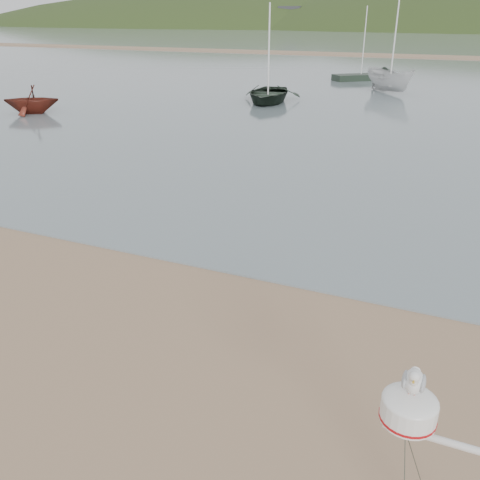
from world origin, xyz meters
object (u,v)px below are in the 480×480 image
at_px(boat_white, 392,59).
at_px(boat_red, 29,86).
at_px(boat_dark, 269,60).
at_px(sailboat_dark_mid, 377,76).

bearing_deg(boat_white, boat_red, 177.10).
relative_size(boat_dark, boat_white, 1.13).
bearing_deg(boat_red, boat_white, 104.48).
xyz_separation_m(boat_white, sailboat_dark_mid, (-2.17, 7.91, -2.01)).
xyz_separation_m(boat_dark, boat_red, (-10.83, -9.02, -1.09)).
xyz_separation_m(boat_red, sailboat_dark_mid, (15.10, 24.39, -1.22)).
distance_m(boat_red, sailboat_dark_mid, 28.71).
relative_size(boat_dark, sailboat_dark_mid, 0.82).
bearing_deg(sailboat_dark_mid, boat_dark, -105.51).
height_order(boat_white, sailboat_dark_mid, sailboat_dark_mid).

